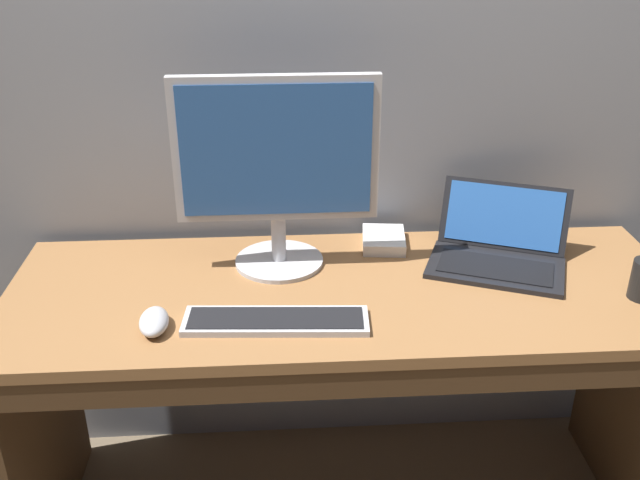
% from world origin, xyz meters
% --- Properties ---
extents(desk, '(1.77, 0.64, 0.78)m').
position_xyz_m(desk, '(0.00, -0.01, 0.54)').
color(desk, olive).
rests_on(desk, ground).
extents(laptop_black, '(0.44, 0.40, 0.19)m').
position_xyz_m(laptop_black, '(0.43, 0.11, 0.82)').
color(laptop_black, black).
rests_on(laptop_black, desk).
extents(external_monitor, '(0.53, 0.24, 0.53)m').
position_xyz_m(external_monitor, '(-0.17, 0.13, 1.07)').
color(external_monitor, '#B7B7BC').
rests_on(external_monitor, desk).
extents(wired_keyboard, '(0.45, 0.14, 0.02)m').
position_xyz_m(wired_keyboard, '(-0.18, -0.16, 0.79)').
color(wired_keyboard, '#BCBCC1').
rests_on(wired_keyboard, desk).
extents(computer_mouse, '(0.08, 0.13, 0.04)m').
position_xyz_m(computer_mouse, '(-0.47, -0.17, 0.80)').
color(computer_mouse, '#B7B7BC').
rests_on(computer_mouse, desk).
extents(external_drive_box, '(0.14, 0.17, 0.03)m').
position_xyz_m(external_drive_box, '(0.13, 0.24, 0.79)').
color(external_drive_box, silver).
rests_on(external_drive_box, desk).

